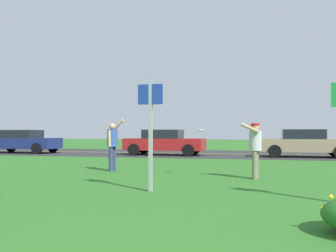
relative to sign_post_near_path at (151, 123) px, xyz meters
The scene contains 10 objects.
ground_plane 4.63m from the sign_post_near_path, 74.70° to the left, with size 120.00×120.00×0.00m, color #2D6B23.
highway_strip 15.31m from the sign_post_near_path, 85.65° to the left, with size 120.00×9.07×0.01m, color #2D2D30.
highway_center_stripe 15.31m from the sign_post_near_path, 85.65° to the left, with size 120.00×0.16×0.00m, color yellow.
sign_post_near_path is the anchor object (origin of this frame).
person_thrower_blue_shirt 4.71m from the sign_post_near_path, 122.82° to the left, with size 0.53×0.52×1.74m.
person_catcher_red_cap_gray_shirt 3.64m from the sign_post_near_path, 53.45° to the left, with size 0.56×0.52×1.56m.
frisbee_white 3.26m from the sign_post_near_path, 80.32° to the left, with size 0.24×0.24×0.06m.
car_navy_leftmost 18.14m from the sign_post_near_path, 133.45° to the left, with size 4.50×2.00×1.45m.
car_red_center_left 13.56m from the sign_post_near_path, 103.74° to the left, with size 4.50×2.00×1.45m.
car_tan_center_right 13.88m from the sign_post_near_path, 71.62° to the left, with size 4.50×2.00×1.45m.
Camera 1 is at (1.30, -1.25, 1.28)m, focal length 41.02 mm.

